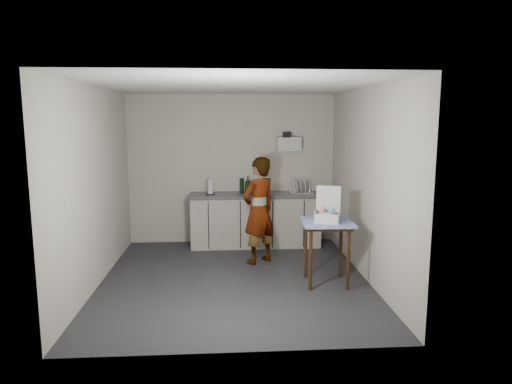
{
  "coord_description": "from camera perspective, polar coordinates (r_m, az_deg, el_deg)",
  "views": [
    {
      "loc": [
        -0.11,
        -6.0,
        2.17
      ],
      "look_at": [
        0.33,
        0.45,
        1.14
      ],
      "focal_mm": 32.0,
      "sensor_mm": 36.0,
      "label": 1
    }
  ],
  "objects": [
    {
      "name": "wall_back",
      "position": [
        8.04,
        -3.06,
        2.84
      ],
      "size": [
        3.6,
        0.02,
        2.6
      ],
      "primitive_type": "cube",
      "color": "beige",
      "rests_on": "ground"
    },
    {
      "name": "standing_man",
      "position": [
        6.89,
        0.37,
        -2.33
      ],
      "size": [
        0.71,
        0.67,
        1.62
      ],
      "primitive_type": "imported",
      "rotation": [
        0.0,
        0.0,
        3.81
      ],
      "color": "#B2A593",
      "rests_on": "ground"
    },
    {
      "name": "side_table",
      "position": [
        6.08,
        8.84,
        -4.63
      ],
      "size": [
        0.69,
        0.69,
        0.85
      ],
      "rotation": [
        0.0,
        0.0,
        -0.04
      ],
      "color": "#361A0C",
      "rests_on": "ground"
    },
    {
      "name": "wall_shelf",
      "position": [
        8.01,
        4.12,
        6.01
      ],
      "size": [
        0.42,
        0.18,
        0.37
      ],
      "color": "silver",
      "rests_on": "ground"
    },
    {
      "name": "ground",
      "position": [
        6.39,
        -2.7,
        -10.82
      ],
      "size": [
        4.0,
        4.0,
        0.0
      ],
      "primitive_type": "plane",
      "color": "#26272B",
      "rests_on": "ground"
    },
    {
      "name": "dark_bottle",
      "position": [
        7.85,
        -1.79,
        0.79
      ],
      "size": [
        0.08,
        0.08,
        0.26
      ],
      "primitive_type": "cylinder",
      "color": "black",
      "rests_on": "kitchen_counter"
    },
    {
      "name": "wall_left",
      "position": [
        6.3,
        -19.31,
        0.6
      ],
      "size": [
        0.02,
        4.0,
        2.6
      ],
      "primitive_type": "cube",
      "color": "beige",
      "rests_on": "ground"
    },
    {
      "name": "dish_rack",
      "position": [
        7.91,
        5.62,
        0.29
      ],
      "size": [
        0.38,
        0.28,
        0.26
      ],
      "color": "white",
      "rests_on": "kitchen_counter"
    },
    {
      "name": "soap_bottle",
      "position": [
        7.75,
        -1.01,
        0.84
      ],
      "size": [
        0.17,
        0.17,
        0.31
      ],
      "primitive_type": "imported",
      "rotation": [
        0.0,
        0.0,
        0.68
      ],
      "color": "black",
      "rests_on": "kitchen_counter"
    },
    {
      "name": "wall_right",
      "position": [
        6.36,
        13.56,
        0.93
      ],
      "size": [
        0.02,
        4.0,
        2.6
      ],
      "primitive_type": "cube",
      "color": "beige",
      "rests_on": "ground"
    },
    {
      "name": "paper_towel",
      "position": [
        7.79,
        -5.71,
        0.64
      ],
      "size": [
        0.15,
        0.15,
        0.27
      ],
      "color": "black",
      "rests_on": "kitchen_counter"
    },
    {
      "name": "ceiling",
      "position": [
        6.02,
        -2.89,
        13.09
      ],
      "size": [
        3.6,
        4.0,
        0.01
      ],
      "primitive_type": "cube",
      "color": "white",
      "rests_on": "wall_back"
    },
    {
      "name": "bakery_box",
      "position": [
        6.03,
        8.9,
        -2.71
      ],
      "size": [
        0.4,
        0.41,
        0.45
      ],
      "rotation": [
        0.0,
        0.0,
        -0.29
      ],
      "color": "silver",
      "rests_on": "side_table"
    },
    {
      "name": "kitchen_counter",
      "position": [
        7.92,
        -0.08,
        -3.66
      ],
      "size": [
        2.24,
        0.62,
        0.91
      ],
      "color": "black",
      "rests_on": "ground"
    },
    {
      "name": "soda_can",
      "position": [
        7.81,
        -0.52,
        0.24
      ],
      "size": [
        0.07,
        0.07,
        0.12
      ],
      "primitive_type": "cylinder",
      "color": "red",
      "rests_on": "kitchen_counter"
    }
  ]
}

